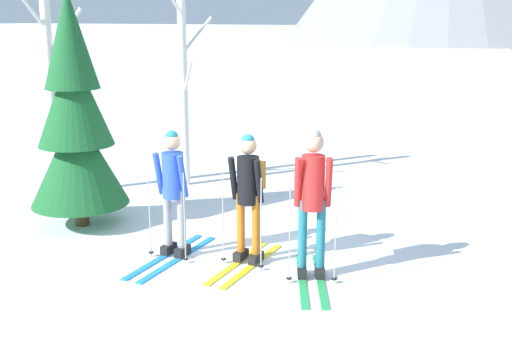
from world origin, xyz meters
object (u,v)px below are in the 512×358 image
Objects in this scene: skier_in_black at (249,191)px; birch_tree_slender at (49,50)px; skier_in_red at (313,194)px; pine_tree_near at (75,121)px; birch_tree_tall at (184,80)px; skier_in_blue at (173,189)px.

skier_in_black is 0.34× the size of birch_tree_slender.
birch_tree_slender reaches higher than skier_in_red.
birch_tree_tall reaches higher than pine_tree_near.
skier_in_red is 0.37× the size of birch_tree_slender.
skier_in_blue reaches higher than skier_in_black.
skier_in_black is at bearing -18.76° from birch_tree_slender.
skier_in_blue is 1.01m from skier_in_black.
skier_in_blue is 0.51× the size of pine_tree_near.
skier_in_red is at bearing -6.22° from pine_tree_near.
skier_in_red is 5.85m from birch_tree_slender.
birch_tree_tall is at bearing 85.57° from pine_tree_near.
skier_in_red is 3.94m from pine_tree_near.
skier_in_red is at bearing -17.01° from birch_tree_slender.
birch_tree_slender is (-1.53, 1.23, 0.94)m from pine_tree_near.
birch_tree_tall is 2.38m from birch_tree_slender.
birch_tree_tall is (-3.67, 3.17, 0.91)m from skier_in_red.
birch_tree_slender is (-1.75, -1.52, 0.58)m from birch_tree_tall.
pine_tree_near is at bearing 165.47° from skier_in_blue.
birch_tree_slender is (-5.41, 1.66, 1.49)m from skier_in_red.
birch_tree_slender is (-3.52, 1.75, 1.63)m from skier_in_blue.
birch_tree_slender reaches higher than skier_in_black.
skier_in_blue is 0.36× the size of birch_tree_slender.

